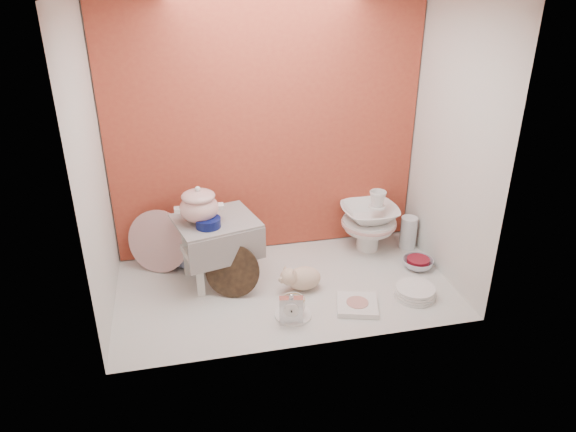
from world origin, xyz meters
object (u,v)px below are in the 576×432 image
mantel_clock (291,309)px  plush_pig (304,278)px  step_stool (217,249)px  porcelain_tower (369,220)px  floral_platter (158,241)px  blue_white_vase (187,246)px  dinner_plate_stack (415,292)px  soup_tureen (199,204)px  crystal_bowl (418,264)px  gold_rim_teacup (293,306)px

mantel_clock → plush_pig: mantel_clock is taller
step_stool → porcelain_tower: (0.93, 0.14, 0.01)m
step_stool → floral_platter: bearing=138.0°
blue_white_vase → dinner_plate_stack: bearing=-27.8°
soup_tureen → dinner_plate_stack: (1.07, -0.40, -0.43)m
blue_white_vase → crystal_bowl: (1.30, -0.34, -0.09)m
floral_platter → plush_pig: 0.85m
porcelain_tower → mantel_clock: bearing=-134.5°
dinner_plate_stack → porcelain_tower: porcelain_tower is taller
floral_platter → mantel_clock: (0.62, -0.67, -0.09)m
blue_white_vase → soup_tureen: bearing=-68.5°
gold_rim_teacup → porcelain_tower: bearing=43.9°
porcelain_tower → soup_tureen: bearing=-171.5°
dinner_plate_stack → crystal_bowl: dinner_plate_stack is taller
blue_white_vase → gold_rim_teacup: blue_white_vase is taller
crystal_bowl → porcelain_tower: porcelain_tower is taller
blue_white_vase → crystal_bowl: 1.34m
porcelain_tower → dinner_plate_stack: bearing=-83.5°
dinner_plate_stack → blue_white_vase: bearing=152.2°
mantel_clock → dinner_plate_stack: 0.70m
plush_pig → dinner_plate_stack: plush_pig is taller
plush_pig → step_stool: bearing=164.0°
plush_pig → crystal_bowl: plush_pig is taller
step_stool → porcelain_tower: 0.94m
blue_white_vase → porcelain_tower: porcelain_tower is taller
plush_pig → porcelain_tower: bearing=46.5°
gold_rim_teacup → porcelain_tower: 0.85m
soup_tureen → crystal_bowl: (1.22, -0.13, -0.44)m
floral_platter → step_stool: bearing=-27.9°
crystal_bowl → porcelain_tower: size_ratio=0.46×
plush_pig → gold_rim_teacup: 0.25m
soup_tureen → blue_white_vase: 0.41m
dinner_plate_stack → crystal_bowl: (0.14, 0.27, -0.00)m
floral_platter → crystal_bowl: bearing=-12.2°
dinner_plate_stack → gold_rim_teacup: bearing=-177.7°
mantel_clock → dinner_plate_stack: mantel_clock is taller
plush_pig → soup_tureen: bearing=169.1°
blue_white_vase → mantel_clock: (0.46, -0.69, -0.03)m
gold_rim_teacup → porcelain_tower: porcelain_tower is taller
step_stool → floral_platter: size_ratio=1.16×
step_stool → porcelain_tower: porcelain_tower is taller
step_stool → gold_rim_teacup: size_ratio=3.47×
soup_tureen → plush_pig: bearing=-21.6°
gold_rim_teacup → blue_white_vase: bearing=127.5°
mantel_clock → dinner_plate_stack: bearing=17.2°
crystal_bowl → dinner_plate_stack: bearing=-117.6°
blue_white_vase → mantel_clock: blue_white_vase is taller
soup_tureen → plush_pig: size_ratio=1.04×
gold_rim_teacup → dinner_plate_stack: (0.67, 0.03, -0.03)m
mantel_clock → plush_pig: 0.31m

